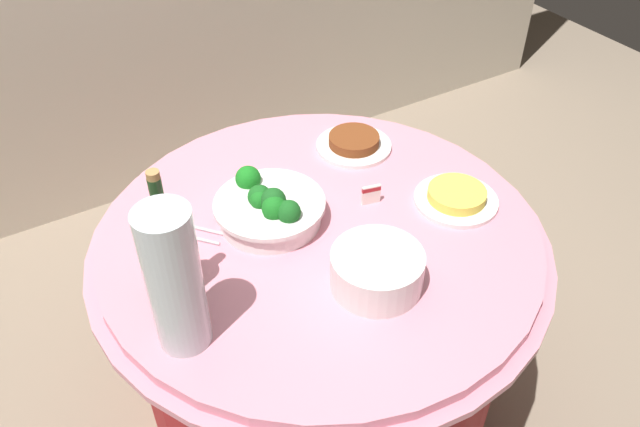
{
  "coord_description": "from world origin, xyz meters",
  "views": [
    {
      "loc": [
        -0.61,
        -1.03,
        1.8
      ],
      "look_at": [
        0.0,
        0.0,
        0.79
      ],
      "focal_mm": 35.89,
      "sensor_mm": 36.0,
      "label": 1
    }
  ],
  "objects_px": {
    "serving_tongs": "(191,232)",
    "food_plate_stir_fry": "(354,143)",
    "wine_bottle": "(169,251)",
    "food_plate_fried_egg": "(456,197)",
    "label_placard_front": "(371,194)",
    "decorative_fruit_vase": "(176,287)",
    "broccoli_bowl": "(269,208)",
    "plate_stack": "(377,270)"
  },
  "relations": [
    {
      "from": "plate_stack",
      "to": "food_plate_stir_fry",
      "type": "distance_m",
      "value": 0.55
    },
    {
      "from": "food_plate_stir_fry",
      "to": "label_placard_front",
      "type": "height_order",
      "value": "label_placard_front"
    },
    {
      "from": "plate_stack",
      "to": "wine_bottle",
      "type": "bearing_deg",
      "value": 152.36
    },
    {
      "from": "decorative_fruit_vase",
      "to": "broccoli_bowl",
      "type": "bearing_deg",
      "value": 36.85
    },
    {
      "from": "broccoli_bowl",
      "to": "serving_tongs",
      "type": "bearing_deg",
      "value": 162.18
    },
    {
      "from": "serving_tongs",
      "to": "food_plate_fried_egg",
      "type": "xyz_separation_m",
      "value": [
        0.65,
        -0.24,
        0.01
      ]
    },
    {
      "from": "plate_stack",
      "to": "decorative_fruit_vase",
      "type": "bearing_deg",
      "value": 169.73
    },
    {
      "from": "plate_stack",
      "to": "food_plate_stir_fry",
      "type": "bearing_deg",
      "value": 62.03
    },
    {
      "from": "serving_tongs",
      "to": "label_placard_front",
      "type": "height_order",
      "value": "label_placard_front"
    },
    {
      "from": "broccoli_bowl",
      "to": "food_plate_stir_fry",
      "type": "distance_m",
      "value": 0.4
    },
    {
      "from": "plate_stack",
      "to": "food_plate_stir_fry",
      "type": "relative_size",
      "value": 0.95
    },
    {
      "from": "wine_bottle",
      "to": "food_plate_fried_egg",
      "type": "distance_m",
      "value": 0.76
    },
    {
      "from": "broccoli_bowl",
      "to": "food_plate_fried_egg",
      "type": "distance_m",
      "value": 0.49
    },
    {
      "from": "label_placard_front",
      "to": "decorative_fruit_vase",
      "type": "bearing_deg",
      "value": -163.62
    },
    {
      "from": "plate_stack",
      "to": "label_placard_front",
      "type": "xyz_separation_m",
      "value": [
        0.16,
        0.25,
        -0.01
      ]
    },
    {
      "from": "decorative_fruit_vase",
      "to": "label_placard_front",
      "type": "distance_m",
      "value": 0.62
    },
    {
      "from": "food_plate_stir_fry",
      "to": "food_plate_fried_egg",
      "type": "distance_m",
      "value": 0.36
    },
    {
      "from": "plate_stack",
      "to": "wine_bottle",
      "type": "distance_m",
      "value": 0.46
    },
    {
      "from": "plate_stack",
      "to": "decorative_fruit_vase",
      "type": "height_order",
      "value": "decorative_fruit_vase"
    },
    {
      "from": "serving_tongs",
      "to": "food_plate_stir_fry",
      "type": "xyz_separation_m",
      "value": [
        0.55,
        0.11,
        0.01
      ]
    },
    {
      "from": "decorative_fruit_vase",
      "to": "serving_tongs",
      "type": "height_order",
      "value": "decorative_fruit_vase"
    },
    {
      "from": "serving_tongs",
      "to": "food_plate_stir_fry",
      "type": "bearing_deg",
      "value": 10.87
    },
    {
      "from": "food_plate_fried_egg",
      "to": "label_placard_front",
      "type": "distance_m",
      "value": 0.22
    },
    {
      "from": "decorative_fruit_vase",
      "to": "food_plate_stir_fry",
      "type": "distance_m",
      "value": 0.81
    },
    {
      "from": "plate_stack",
      "to": "decorative_fruit_vase",
      "type": "relative_size",
      "value": 0.62
    },
    {
      "from": "wine_bottle",
      "to": "label_placard_front",
      "type": "bearing_deg",
      "value": 4.25
    },
    {
      "from": "food_plate_fried_egg",
      "to": "food_plate_stir_fry",
      "type": "bearing_deg",
      "value": 104.69
    },
    {
      "from": "broccoli_bowl",
      "to": "serving_tongs",
      "type": "distance_m",
      "value": 0.2
    },
    {
      "from": "broccoli_bowl",
      "to": "food_plate_stir_fry",
      "type": "height_order",
      "value": "broccoli_bowl"
    },
    {
      "from": "serving_tongs",
      "to": "food_plate_stir_fry",
      "type": "distance_m",
      "value": 0.56
    },
    {
      "from": "broccoli_bowl",
      "to": "plate_stack",
      "type": "xyz_separation_m",
      "value": [
        0.1,
        -0.32,
        0.0
      ]
    },
    {
      "from": "food_plate_stir_fry",
      "to": "label_placard_front",
      "type": "bearing_deg",
      "value": -113.36
    },
    {
      "from": "food_plate_stir_fry",
      "to": "decorative_fruit_vase",
      "type": "bearing_deg",
      "value": -149.17
    },
    {
      "from": "serving_tongs",
      "to": "label_placard_front",
      "type": "relative_size",
      "value": 2.73
    },
    {
      "from": "plate_stack",
      "to": "food_plate_fried_egg",
      "type": "bearing_deg",
      "value": 21.41
    },
    {
      "from": "plate_stack",
      "to": "wine_bottle",
      "type": "height_order",
      "value": "wine_bottle"
    },
    {
      "from": "decorative_fruit_vase",
      "to": "food_plate_fried_egg",
      "type": "distance_m",
      "value": 0.79
    },
    {
      "from": "wine_bottle",
      "to": "plate_stack",
      "type": "bearing_deg",
      "value": -27.64
    },
    {
      "from": "wine_bottle",
      "to": "food_plate_stir_fry",
      "type": "distance_m",
      "value": 0.72
    },
    {
      "from": "food_plate_stir_fry",
      "to": "food_plate_fried_egg",
      "type": "relative_size",
      "value": 1.0
    },
    {
      "from": "serving_tongs",
      "to": "food_plate_fried_egg",
      "type": "bearing_deg",
      "value": -20.65
    },
    {
      "from": "broccoli_bowl",
      "to": "food_plate_fried_egg",
      "type": "height_order",
      "value": "broccoli_bowl"
    }
  ]
}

